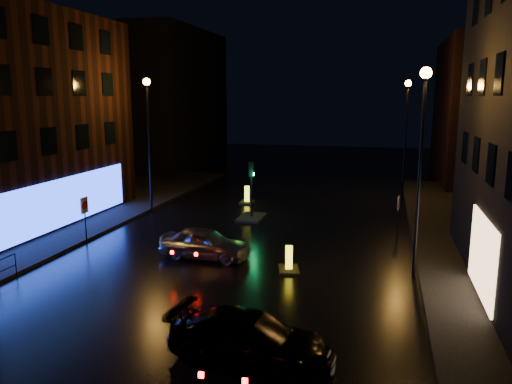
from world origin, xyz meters
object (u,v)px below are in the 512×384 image
traffic_signal (252,210)px  road_sign_left (85,209)px  bollard_near (289,265)px  bollard_far (247,199)px  road_sign_right (398,206)px  dark_sedan (251,339)px  silver_hatchback (205,243)px

traffic_signal → road_sign_left: 9.90m
bollard_near → bollard_far: size_ratio=1.00×
traffic_signal → road_sign_right: (8.47, -1.89, 1.11)m
dark_sedan → road_sign_left: size_ratio=1.98×
bollard_near → road_sign_right: bearing=41.4°
road_sign_left → road_sign_right: (15.08, 5.36, -0.17)m
silver_hatchback → road_sign_right: size_ratio=1.92×
dark_sedan → road_sign_right: size_ratio=2.19×
dark_sedan → bollard_near: dark_sedan is taller
road_sign_left → road_sign_right: size_ratio=1.11×
bollard_far → road_sign_right: bearing=-36.2°
bollard_far → road_sign_left: size_ratio=0.60×
road_sign_left → road_sign_right: road_sign_left is taller
bollard_far → road_sign_left: bearing=-119.1°
road_sign_left → bollard_far: bearing=64.4°
dark_sedan → bollard_far: dark_sedan is taller
road_sign_right → road_sign_left: bearing=29.5°
dark_sedan → bollard_near: (-0.35, 7.50, -0.44)m
silver_hatchback → road_sign_left: (-6.51, 0.59, 1.09)m
traffic_signal → bollard_far: traffic_signal is taller
road_sign_left → bollard_near: bearing=-8.4°
bollard_far → road_sign_right: road_sign_right is taller
traffic_signal → dark_sedan: (4.27, -16.07, 0.18)m
dark_sedan → road_sign_right: bearing=-10.6°
bollard_far → road_sign_left: (-5.17, -11.43, 1.53)m
traffic_signal → bollard_far: size_ratio=2.41×
bollard_near → bollard_far: (-5.36, 12.75, 0.02)m
traffic_signal → silver_hatchback: (-0.11, -7.84, 0.20)m
dark_sedan → road_sign_right: road_sign_right is taller
traffic_signal → road_sign_left: (-6.61, -7.25, 1.29)m
dark_sedan → road_sign_left: road_sign_left is taller
traffic_signal → road_sign_right: traffic_signal is taller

